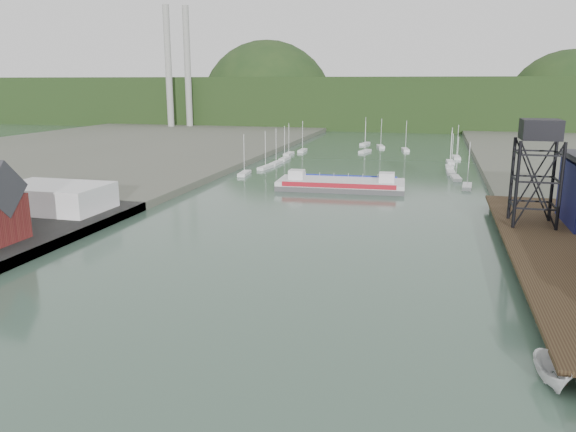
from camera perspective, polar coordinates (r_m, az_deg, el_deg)
The scene contains 9 objects.
ground at distance 44.94m, azimuth -14.89°, elevation -18.58°, with size 600.00×600.00×0.00m, color #2D4739.
east_pier at distance 82.49m, azimuth 26.09°, elevation -3.14°, with size 14.00×70.00×2.45m.
white_shed at distance 106.36m, azimuth -22.62°, elevation 1.76°, with size 18.00×12.00×4.50m, color silver.
lift_tower at distance 92.33m, azimuth 24.23°, elevation 7.40°, with size 6.50×6.50×16.00m.
marina_sailboats at distance 173.90m, azimuth 8.01°, elevation 5.67°, with size 57.71×92.65×0.90m.
smokestacks at distance 293.67m, azimuth -11.10°, elevation 14.48°, with size 11.20×8.20×60.00m.
distant_hills at distance 335.21m, azimuth 10.75°, elevation 10.98°, with size 500.00×120.00×80.00m.
chain_ferry at distance 126.89m, azimuth 5.39°, elevation 3.25°, with size 28.69×12.87×4.05m.
motorboat at distance 50.60m, azimuth 25.21°, elevation -14.24°, with size 2.10×5.58×2.16m, color silver.
Camera 1 is at (19.87, -32.75, 23.50)m, focal length 35.00 mm.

